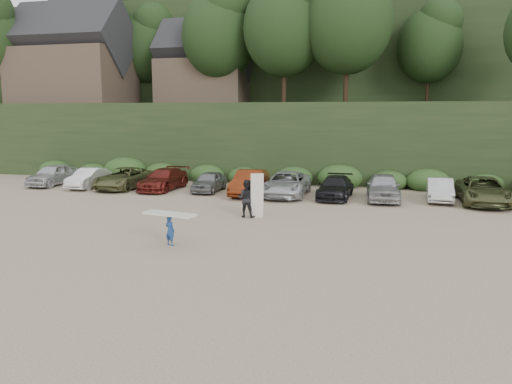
# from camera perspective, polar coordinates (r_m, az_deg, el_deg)

# --- Properties ---
(ground) EXTENTS (120.00, 120.00, 0.00)m
(ground) POSITION_cam_1_polar(r_m,az_deg,el_deg) (22.12, 2.92, -4.71)
(ground) COLOR tan
(ground) RESTS_ON ground
(hillside_backdrop) EXTENTS (90.00, 41.50, 28.00)m
(hillside_backdrop) POSITION_cam_1_polar(r_m,az_deg,el_deg) (57.48, 9.91, 14.91)
(hillside_backdrop) COLOR black
(hillside_backdrop) RESTS_ON ground
(parked_cars) EXTENTS (39.87, 5.96, 1.64)m
(parked_cars) POSITION_cam_1_polar(r_m,az_deg,el_deg) (31.59, 6.95, 0.80)
(parked_cars) COLOR #BBBBC0
(parked_cars) RESTS_ON ground
(child_surfer) EXTENTS (2.30, 1.08, 1.33)m
(child_surfer) POSITION_cam_1_polar(r_m,az_deg,el_deg) (20.18, -9.83, -3.55)
(child_surfer) COLOR navy
(child_surfer) RESTS_ON ground
(adult_surfer) EXTENTS (1.39, 0.77, 2.27)m
(adult_surfer) POSITION_cam_1_polar(r_m,az_deg,el_deg) (25.21, -0.98, -0.72)
(adult_surfer) COLOR black
(adult_surfer) RESTS_ON ground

